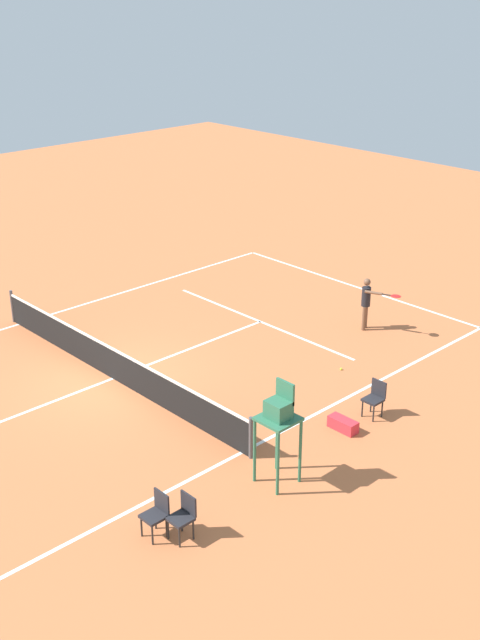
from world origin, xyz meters
TOP-DOWN VIEW (x-y plane):
  - ground_plane at (0.00, 0.00)m, footprint 60.00×60.00m
  - court_lines at (0.00, 0.00)m, footprint 10.45×21.04m
  - tennis_net at (0.00, 0.00)m, footprint 11.05×0.10m
  - player_serving at (-2.71, -7.75)m, footprint 1.31×0.60m
  - tennis_ball at (-4.02, -4.98)m, footprint 0.07×0.07m
  - umpire_chair at (-6.53, 0.21)m, footprint 0.80×0.80m
  - courtside_chair_near at (-6.60, 2.95)m, footprint 0.44×0.46m
  - courtside_chair_mid at (-6.23, -3.61)m, footprint 0.44×0.46m
  - courtside_chair_far at (-6.18, 3.29)m, footprint 0.44×0.46m
  - equipment_bag at (-6.14, -2.51)m, footprint 0.76×0.32m

SIDE VIEW (x-z plane):
  - ground_plane at x=0.00m, z-range 0.00..0.00m
  - court_lines at x=0.00m, z-range 0.00..0.01m
  - tennis_ball at x=-4.02m, z-range 0.00..0.07m
  - equipment_bag at x=-6.14m, z-range 0.00..0.30m
  - tennis_net at x=0.00m, z-range -0.04..1.03m
  - courtside_chair_near at x=-6.60m, z-range 0.06..1.01m
  - courtside_chair_mid at x=-6.23m, z-range 0.06..1.01m
  - courtside_chair_far at x=-6.18m, z-range 0.06..1.01m
  - player_serving at x=-2.71m, z-range 0.16..1.85m
  - umpire_chair at x=-6.53m, z-range 0.40..2.81m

